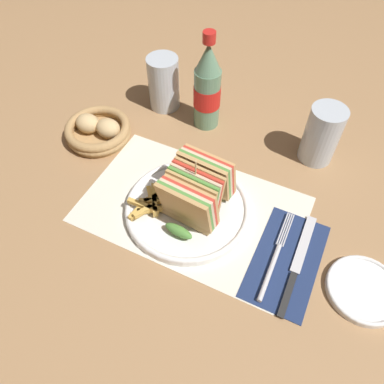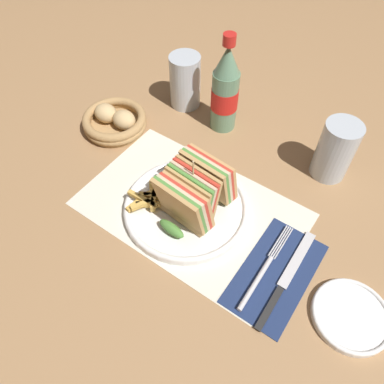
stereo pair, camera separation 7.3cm
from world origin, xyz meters
The scene contains 14 objects.
ground_plane centered at (0.00, 0.00, 0.00)m, with size 4.00×4.00×0.00m, color #9E754C.
placemat centered at (-0.02, -0.02, 0.00)m, with size 0.44×0.27×0.00m.
plate_main centered at (-0.03, -0.03, 0.01)m, with size 0.25×0.25×0.02m.
club_sandwich centered at (-0.01, -0.02, 0.07)m, with size 0.11×0.17×0.14m.
fries_pile centered at (-0.09, -0.06, 0.03)m, with size 0.10×0.09×0.02m.
ketchup_blob centered at (-0.07, -0.02, 0.03)m, with size 0.04×0.03×0.01m.
napkin centered at (0.18, -0.05, 0.00)m, with size 0.11×0.21×0.00m.
fork centered at (0.16, -0.06, 0.01)m, with size 0.02×0.20×0.01m.
knife centered at (0.20, -0.05, 0.01)m, with size 0.02×0.22×0.00m.
coke_bottle_near centered at (-0.11, 0.23, 0.10)m, with size 0.06×0.06×0.23m.
glass_near centered at (0.16, 0.24, 0.07)m, with size 0.08×0.08×0.13m.
glass_far centered at (-0.23, 0.25, 0.06)m, with size 0.08×0.08×0.13m.
bread_basket centered at (-0.31, 0.08, 0.02)m, with size 0.15×0.15×0.06m.
side_saucer centered at (0.32, -0.04, 0.01)m, with size 0.13×0.13×0.01m.
Camera 2 is at (0.23, -0.38, 0.62)m, focal length 35.00 mm.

